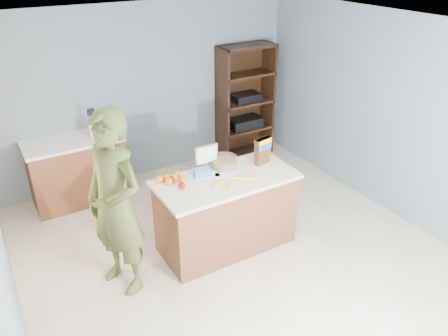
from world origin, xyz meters
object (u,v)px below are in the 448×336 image
person (116,205)px  shelving_unit (244,103)px  tv (206,155)px  cereal_box (263,149)px  counter_peninsula (226,215)px

person → shelving_unit: bearing=103.4°
shelving_unit → person: 3.47m
shelving_unit → person: bearing=-143.6°
shelving_unit → tv: (-1.63, -1.73, 0.19)m
person → cereal_box: size_ratio=6.22×
person → tv: person is taller
counter_peninsula → cereal_box: (0.54, 0.10, 0.66)m
shelving_unit → cereal_box: 2.21m
counter_peninsula → person: person is taller
person → cereal_box: person is taller
cereal_box → shelving_unit: bearing=62.7°
tv → person: bearing=-164.3°
person → cereal_box: 1.79m
cereal_box → counter_peninsula: bearing=-169.9°
shelving_unit → cereal_box: (-1.01, -1.95, 0.22)m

